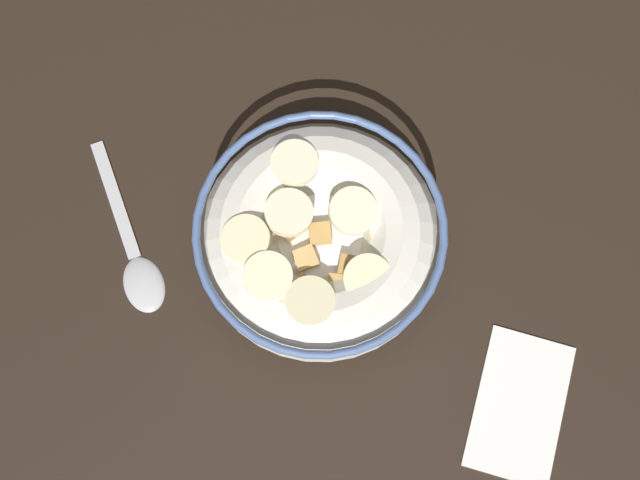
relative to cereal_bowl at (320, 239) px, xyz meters
The scene contains 4 objects.
ground_plane 4.38cm from the cereal_bowl, 19.48° to the right, with size 138.38×138.38×2.00cm, color black.
cereal_bowl is the anchor object (origin of this frame).
spoon 14.44cm from the cereal_bowl, 123.56° to the left, with size 10.87×12.55×0.80cm.
folded_napkin 19.10cm from the cereal_bowl, 99.56° to the right, with size 10.54×6.32×0.30cm, color white.
Camera 1 is at (-11.12, -6.22, 54.62)cm, focal length 40.73 mm.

